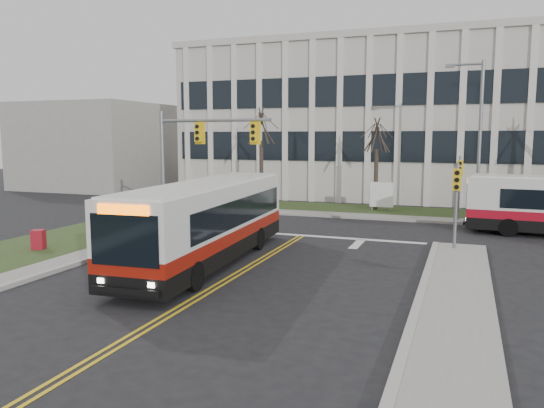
{
  "coord_description": "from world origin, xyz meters",
  "views": [
    {
      "loc": [
        7.55,
        -16.72,
        4.88
      ],
      "look_at": [
        -0.29,
        4.63,
        2.0
      ],
      "focal_mm": 35.0,
      "sensor_mm": 36.0,
      "label": 1
    }
  ],
  "objects_px": {
    "streetlight": "(477,131)",
    "directory_sign": "(382,195)",
    "bus_main": "(207,224)",
    "newspaper_box_red": "(39,241)"
  },
  "relations": [
    {
      "from": "bus_main",
      "to": "newspaper_box_red",
      "type": "relative_size",
      "value": 12.19
    },
    {
      "from": "directory_sign",
      "to": "newspaper_box_red",
      "type": "height_order",
      "value": "directory_sign"
    },
    {
      "from": "streetlight",
      "to": "directory_sign",
      "type": "height_order",
      "value": "streetlight"
    },
    {
      "from": "bus_main",
      "to": "newspaper_box_red",
      "type": "xyz_separation_m",
      "value": [
        -7.7,
        -0.71,
        -1.07
      ]
    },
    {
      "from": "newspaper_box_red",
      "to": "streetlight",
      "type": "bearing_deg",
      "value": 20.47
    },
    {
      "from": "directory_sign",
      "to": "bus_main",
      "type": "xyz_separation_m",
      "value": [
        -4.3,
        -16.07,
        0.37
      ]
    },
    {
      "from": "directory_sign",
      "to": "bus_main",
      "type": "distance_m",
      "value": 16.64
    },
    {
      "from": "streetlight",
      "to": "bus_main",
      "type": "bearing_deg",
      "value": -123.65
    },
    {
      "from": "bus_main",
      "to": "streetlight",
      "type": "bearing_deg",
      "value": 52.83
    },
    {
      "from": "directory_sign",
      "to": "newspaper_box_red",
      "type": "relative_size",
      "value": 2.11
    }
  ]
}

